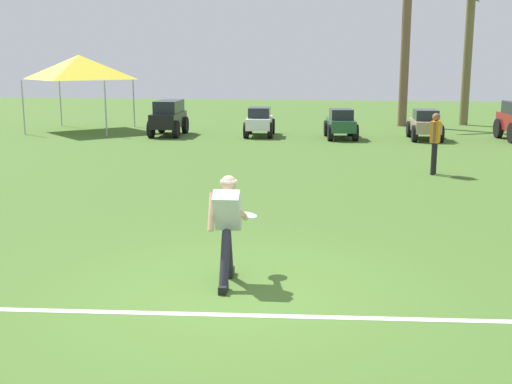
{
  "coord_description": "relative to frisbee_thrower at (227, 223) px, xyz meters",
  "views": [
    {
      "loc": [
        1.23,
        -7.46,
        2.86
      ],
      "look_at": [
        -0.07,
        1.96,
        0.9
      ],
      "focal_mm": 45.0,
      "sensor_mm": 36.0,
      "label": 1
    }
  ],
  "objects": [
    {
      "name": "parked_car_slot_c",
      "position": [
        1.33,
        16.09,
        -0.22
      ],
      "size": [
        1.33,
        2.29,
        1.1
      ],
      "color": "#235133",
      "rests_on": "ground_plane"
    },
    {
      "name": "frisbee_thrower",
      "position": [
        0.0,
        0.0,
        0.0
      ],
      "size": [
        0.46,
        1.14,
        1.39
      ],
      "color": "#23232D",
      "rests_on": "ground_plane"
    },
    {
      "name": "parked_car_slot_a",
      "position": [
        -5.28,
        16.22,
        -0.06
      ],
      "size": [
        1.24,
        2.44,
        1.34
      ],
      "color": "black",
      "rests_on": "ground_plane"
    },
    {
      "name": "frisbee_in_flight",
      "position": [
        0.18,
        0.52,
        -0.02
      ],
      "size": [
        0.29,
        0.29,
        0.07
      ],
      "color": "white"
    },
    {
      "name": "parked_car_slot_b",
      "position": [
        -1.76,
        16.45,
        -0.22
      ],
      "size": [
        1.21,
        2.25,
        1.1
      ],
      "color": "silver",
      "rests_on": "ground_plane"
    },
    {
      "name": "parked_car_slot_d",
      "position": [
        4.39,
        16.17,
        -0.22
      ],
      "size": [
        1.14,
        2.22,
        1.1
      ],
      "color": "#998466",
      "rests_on": "ground_plane"
    },
    {
      "name": "event_tent",
      "position": [
        -9.28,
        17.38,
        1.8
      ],
      "size": [
        3.52,
        3.52,
        3.07
      ],
      "color": "#B2B5BA",
      "rests_on": "ground_plane"
    },
    {
      "name": "palm_tree_far_left",
      "position": [
        3.99,
        21.14,
        2.84
      ],
      "size": [
        3.51,
        3.2,
        6.44
      ],
      "color": "brown",
      "rests_on": "ground_plane"
    },
    {
      "name": "field_line_paint",
      "position": [
        0.24,
        -1.15,
        -0.78
      ],
      "size": [
        19.5,
        1.58,
        0.01
      ],
      "primitive_type": "cube",
      "rotation": [
        0.0,
        0.0,
        0.08
      ],
      "color": "white",
      "rests_on": "ground_plane"
    },
    {
      "name": "teammate_near_sideline",
      "position": [
        3.75,
        8.65,
        0.15
      ],
      "size": [
        0.3,
        0.49,
        1.56
      ],
      "color": "black",
      "rests_on": "ground_plane"
    },
    {
      "name": "ground_plane",
      "position": [
        0.24,
        -0.47,
        -0.79
      ],
      "size": [
        80.0,
        80.0,
        0.0
      ],
      "primitive_type": "plane",
      "color": "#406325"
    },
    {
      "name": "palm_tree_left_of_centre",
      "position": [
        6.79,
        22.02,
        2.66
      ],
      "size": [
        3.28,
        3.46,
        6.02
      ],
      "color": "brown",
      "rests_on": "ground_plane"
    }
  ]
}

